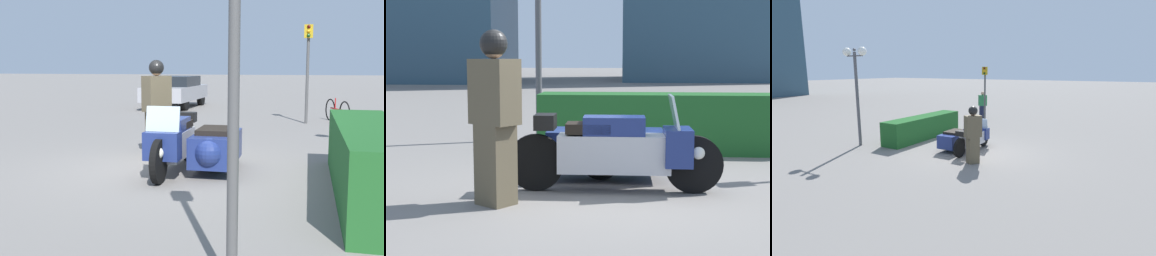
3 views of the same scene
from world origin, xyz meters
The scene contains 4 objects.
ground_plane centered at (0.00, 0.00, 0.00)m, with size 160.00×160.00×0.00m, color slate.
police_motorcycle centered at (0.17, 0.44, 0.47)m, with size 2.58×1.32×1.17m.
officer_rider centered at (-1.12, -0.68, 1.01)m, with size 0.60×0.56×1.90m.
hedge_bush_curbside centered at (1.04, 3.08, 0.50)m, with size 4.44×0.90×1.00m, color #1E5623.
Camera 2 is at (0.31, -6.90, 1.61)m, focal length 55.00 mm.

